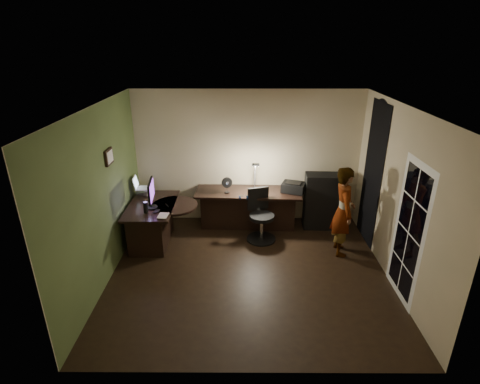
{
  "coord_description": "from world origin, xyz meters",
  "views": [
    {
      "loc": [
        -0.12,
        -5.19,
        3.61
      ],
      "look_at": [
        -0.15,
        1.05,
        1.0
      ],
      "focal_mm": 28.0,
      "sensor_mm": 36.0,
      "label": 1
    }
  ],
  "objects_px": {
    "desk_left": "(154,224)",
    "office_chair": "(262,216)",
    "monitor": "(150,198)",
    "desk_right": "(248,209)",
    "cabinet": "(323,201)",
    "person": "(343,211)"
  },
  "relations": [
    {
      "from": "monitor",
      "to": "office_chair",
      "type": "bearing_deg",
      "value": 1.34
    },
    {
      "from": "cabinet",
      "to": "person",
      "type": "distance_m",
      "value": 1.0
    },
    {
      "from": "desk_right",
      "to": "monitor",
      "type": "bearing_deg",
      "value": -152.16
    },
    {
      "from": "monitor",
      "to": "person",
      "type": "distance_m",
      "value": 3.37
    },
    {
      "from": "desk_left",
      "to": "office_chair",
      "type": "bearing_deg",
      "value": 2.38
    },
    {
      "from": "desk_left",
      "to": "cabinet",
      "type": "relative_size",
      "value": 1.19
    },
    {
      "from": "cabinet",
      "to": "office_chair",
      "type": "relative_size",
      "value": 1.14
    },
    {
      "from": "desk_left",
      "to": "cabinet",
      "type": "height_order",
      "value": "cabinet"
    },
    {
      "from": "desk_left",
      "to": "person",
      "type": "bearing_deg",
      "value": -5.99
    },
    {
      "from": "desk_left",
      "to": "monitor",
      "type": "bearing_deg",
      "value": -78.91
    },
    {
      "from": "person",
      "to": "desk_right",
      "type": "bearing_deg",
      "value": 60.43
    },
    {
      "from": "desk_left",
      "to": "person",
      "type": "distance_m",
      "value": 3.44
    },
    {
      "from": "office_chair",
      "to": "person",
      "type": "bearing_deg",
      "value": -33.93
    },
    {
      "from": "desk_left",
      "to": "office_chair",
      "type": "xyz_separation_m",
      "value": [
        2.01,
        0.1,
        0.1
      ]
    },
    {
      "from": "monitor",
      "to": "office_chair",
      "type": "xyz_separation_m",
      "value": [
        1.98,
        0.26,
        -0.48
      ]
    },
    {
      "from": "desk_right",
      "to": "cabinet",
      "type": "relative_size",
      "value": 1.83
    },
    {
      "from": "monitor",
      "to": "cabinet",
      "type": "bearing_deg",
      "value": 7.66
    },
    {
      "from": "desk_left",
      "to": "desk_right",
      "type": "distance_m",
      "value": 1.88
    },
    {
      "from": "monitor",
      "to": "desk_right",
      "type": "bearing_deg",
      "value": 18.95
    },
    {
      "from": "desk_right",
      "to": "person",
      "type": "relative_size",
      "value": 1.28
    },
    {
      "from": "monitor",
      "to": "office_chair",
      "type": "relative_size",
      "value": 0.56
    },
    {
      "from": "office_chair",
      "to": "desk_left",
      "type": "bearing_deg",
      "value": 166.12
    }
  ]
}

